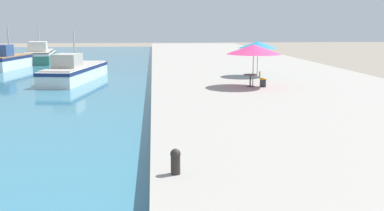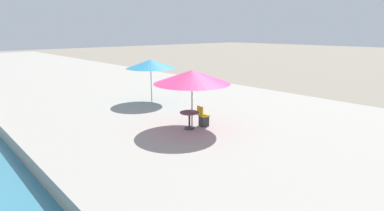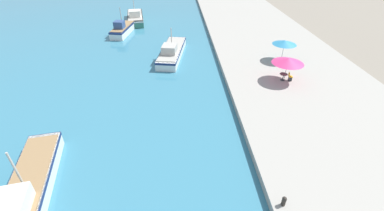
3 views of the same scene
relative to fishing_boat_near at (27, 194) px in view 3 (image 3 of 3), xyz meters
name	(u,v)px [view 3 (image 3 of 3)]	position (x,y,z in m)	size (l,w,h in m)	color
water_basin	(20,46)	(-13.81, 27.14, -0.80)	(56.00, 90.00, 0.04)	teal
quay_promenade	(264,39)	(22.19, 27.14, -0.50)	(16.00, 90.00, 0.63)	#A39E93
fishing_boat_near	(27,194)	(0.00, 0.00, 0.00)	(4.00, 10.29, 3.91)	silver
fishing_boat_mid	(172,52)	(8.33, 21.65, -0.03)	(3.97, 9.61, 3.78)	white
fishing_boat_far	(123,29)	(0.35, 31.56, 0.04)	(3.17, 7.08, 4.14)	white
fishing_boat_distant	(135,17)	(1.48, 38.57, 0.05)	(3.97, 9.33, 4.20)	#33705B
cafe_umbrella_pink	(288,61)	(20.26, 13.35, 2.04)	(3.22, 3.22, 2.51)	#B7B7B7
cafe_umbrella_white	(285,42)	(21.80, 18.53, 2.06)	(2.82, 2.82, 2.50)	#B7B7B7
cafe_table	(283,76)	(20.11, 13.34, 0.35)	(0.80, 0.80, 0.74)	#333338
cafe_chair_left	(290,78)	(20.82, 13.21, 0.14)	(0.49, 0.47, 0.91)	#2D2D33
mooring_bollard	(284,201)	(14.83, -1.47, 0.16)	(0.26, 0.26, 0.65)	#2D2823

